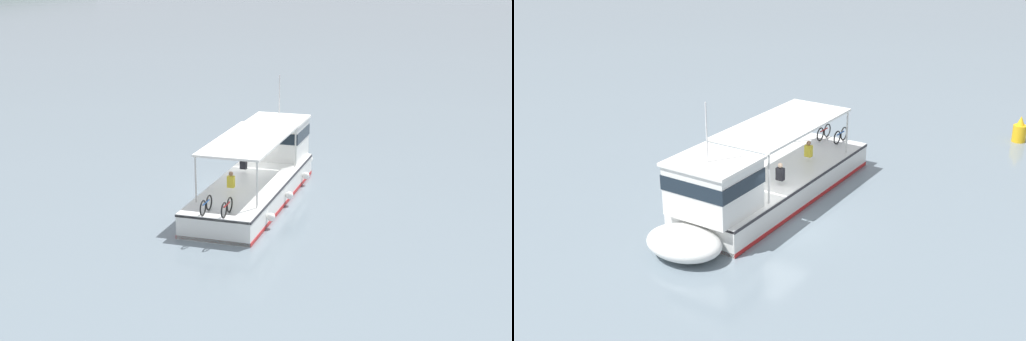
# 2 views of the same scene
# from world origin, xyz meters

# --- Properties ---
(ground_plane) EXTENTS (400.00, 400.00, 0.00)m
(ground_plane) POSITION_xyz_m (0.00, 0.00, 0.00)
(ground_plane) COLOR slate
(ferry_main) EXTENTS (12.90, 3.69, 5.32)m
(ferry_main) POSITION_xyz_m (-0.65, -1.06, 1.01)
(ferry_main) COLOR white
(ferry_main) RESTS_ON ground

